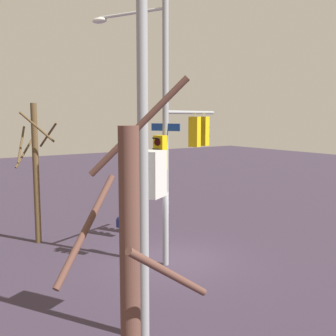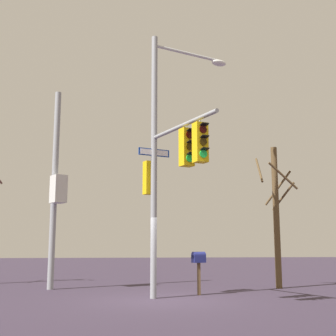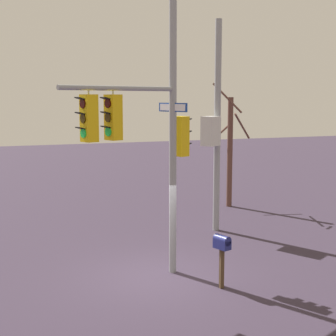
{
  "view_description": "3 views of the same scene",
  "coord_description": "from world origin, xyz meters",
  "views": [
    {
      "loc": [
        -11.59,
        8.21,
        5.0
      ],
      "look_at": [
        -0.23,
        0.34,
        3.27
      ],
      "focal_mm": 45.23,
      "sensor_mm": 36.0,
      "label": 1
    },
    {
      "loc": [
        -1.12,
        -13.83,
        1.69
      ],
      "look_at": [
        0.16,
        -0.04,
        4.02
      ],
      "focal_mm": 47.83,
      "sensor_mm": 36.0,
      "label": 2
    },
    {
      "loc": [
        12.42,
        -4.29,
        4.89
      ],
      "look_at": [
        -0.42,
        0.38,
        2.95
      ],
      "focal_mm": 53.4,
      "sensor_mm": 36.0,
      "label": 3
    }
  ],
  "objects": [
    {
      "name": "main_signal_pole_assembly",
      "position": [
        0.21,
        -0.16,
        4.65
      ],
      "size": [
        3.31,
        4.64,
        8.64
      ],
      "rotation": [
        0.0,
        0.0,
        5.13
      ],
      "color": "gray",
      "rests_on": "ground"
    },
    {
      "name": "ground_plane",
      "position": [
        0.0,
        0.0,
        0.0
      ],
      "size": [
        80.0,
        80.0,
        0.0
      ],
      "primitive_type": "plane",
      "color": "#352A3A"
    },
    {
      "name": "bare_tree_across_street",
      "position": [
        -7.39,
        5.85,
        2.61
      ],
      "size": [
        1.74,
        1.81,
        5.5
      ],
      "color": "brown",
      "rests_on": "ground"
    },
    {
      "name": "secondary_pole_assembly",
      "position": [
        -3.81,
        3.39,
        3.76
      ],
      "size": [
        0.71,
        0.85,
        7.61
      ],
      "rotation": [
        0.0,
        0.0,
        5.25
      ],
      "color": "gray",
      "rests_on": "ground"
    },
    {
      "name": "mailbox",
      "position": [
        1.3,
        1.22,
        1.11
      ],
      "size": [
        0.49,
        0.37,
        1.41
      ],
      "rotation": [
        0.0,
        0.0,
        1.89
      ],
      "color": "#4C3823",
      "rests_on": "ground"
    },
    {
      "name": "bare_tree_behind_pole",
      "position": [
        4.7,
        3.18,
        2.9
      ],
      "size": [
        1.5,
        1.54,
        5.47
      ],
      "color": "brown",
      "rests_on": "ground"
    }
  ]
}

